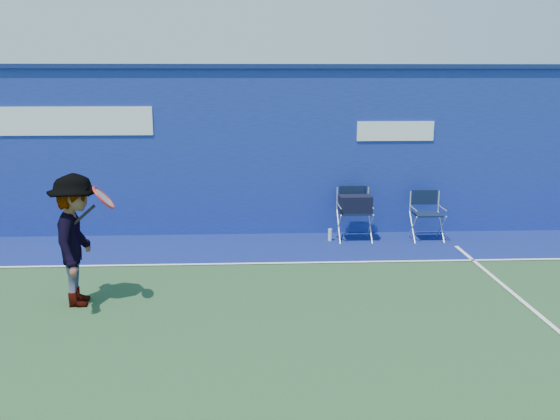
{
  "coord_description": "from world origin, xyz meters",
  "views": [
    {
      "loc": [
        1.0,
        -5.65,
        2.87
      ],
      "look_at": [
        1.39,
        2.6,
        1.0
      ],
      "focal_mm": 38.0,
      "sensor_mm": 36.0,
      "label": 1
    }
  ],
  "objects_px": {
    "directors_chair_left": "(354,218)",
    "tennis_player": "(77,240)",
    "directors_chair_right": "(427,225)",
    "water_bottle": "(330,235)"
  },
  "relations": [
    {
      "from": "directors_chair_left",
      "to": "tennis_player",
      "type": "height_order",
      "value": "tennis_player"
    },
    {
      "from": "directors_chair_left",
      "to": "tennis_player",
      "type": "bearing_deg",
      "value": -144.89
    },
    {
      "from": "directors_chair_right",
      "to": "water_bottle",
      "type": "distance_m",
      "value": 1.74
    },
    {
      "from": "directors_chair_left",
      "to": "tennis_player",
      "type": "xyz_separation_m",
      "value": [
        -4.03,
        -2.84,
        0.44
      ]
    },
    {
      "from": "water_bottle",
      "to": "directors_chair_left",
      "type": "bearing_deg",
      "value": 4.63
    },
    {
      "from": "directors_chair_right",
      "to": "water_bottle",
      "type": "xyz_separation_m",
      "value": [
        -1.73,
        0.0,
        -0.16
      ]
    },
    {
      "from": "directors_chair_left",
      "to": "tennis_player",
      "type": "relative_size",
      "value": 0.56
    },
    {
      "from": "directors_chair_left",
      "to": "directors_chair_right",
      "type": "distance_m",
      "value": 1.3
    },
    {
      "from": "water_bottle",
      "to": "tennis_player",
      "type": "relative_size",
      "value": 0.13
    },
    {
      "from": "water_bottle",
      "to": "tennis_player",
      "type": "xyz_separation_m",
      "value": [
        -3.6,
        -2.8,
        0.74
      ]
    }
  ]
}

